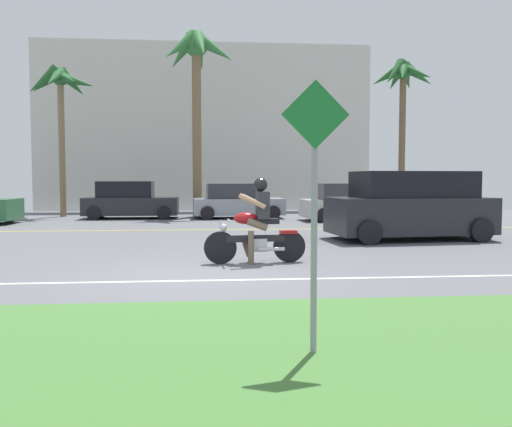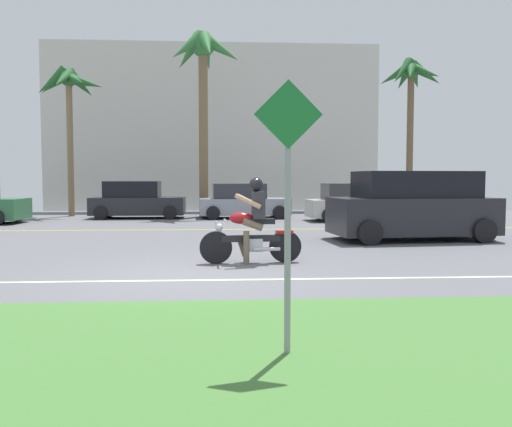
% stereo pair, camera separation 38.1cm
% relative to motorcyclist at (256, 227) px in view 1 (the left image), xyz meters
% --- Properties ---
extents(ground, '(56.00, 30.00, 0.04)m').
position_rel_motorcyclist_xyz_m(ground, '(-1.10, 1.70, -0.74)').
color(ground, slate).
extents(grass_median, '(56.00, 3.80, 0.06)m').
position_rel_motorcyclist_xyz_m(grass_median, '(-1.10, -5.40, -0.69)').
color(grass_median, '#477A38').
rests_on(grass_median, ground).
extents(lane_line_near, '(50.40, 0.12, 0.01)m').
position_rel_motorcyclist_xyz_m(lane_line_near, '(-1.10, -1.77, -0.71)').
color(lane_line_near, silver).
rests_on(lane_line_near, ground).
extents(lane_line_far, '(50.40, 0.12, 0.01)m').
position_rel_motorcyclist_xyz_m(lane_line_far, '(-1.10, 7.03, -0.71)').
color(lane_line_far, yellow).
rests_on(lane_line_far, ground).
extents(motorcyclist, '(2.03, 0.66, 1.69)m').
position_rel_motorcyclist_xyz_m(motorcyclist, '(0.00, 0.00, 0.00)').
color(motorcyclist, black).
rests_on(motorcyclist, ground).
extents(suv_nearby, '(4.62, 2.48, 1.87)m').
position_rel_motorcyclist_xyz_m(suv_nearby, '(4.60, 3.76, 0.19)').
color(suv_nearby, '#232328').
rests_on(suv_nearby, ground).
extents(parked_car_1, '(3.88, 1.89, 1.56)m').
position_rel_motorcyclist_xyz_m(parked_car_1, '(-4.22, 12.42, 0.01)').
color(parked_car_1, '#232328').
rests_on(parked_car_1, ground).
extents(parked_car_2, '(3.86, 2.14, 1.46)m').
position_rel_motorcyclist_xyz_m(parked_car_2, '(0.26, 12.21, -0.03)').
color(parked_car_2, '#8C939E').
rests_on(parked_car_2, ground).
extents(parked_car_3, '(4.29, 2.09, 1.48)m').
position_rel_motorcyclist_xyz_m(parked_car_3, '(4.82, 10.46, -0.02)').
color(parked_car_3, beige).
rests_on(parked_car_3, ground).
extents(palm_tree_0, '(2.94, 2.94, 7.04)m').
position_rel_motorcyclist_xyz_m(palm_tree_0, '(7.87, 13.42, 5.23)').
color(palm_tree_0, brown).
rests_on(palm_tree_0, ground).
extents(palm_tree_1, '(3.03, 3.05, 6.61)m').
position_rel_motorcyclist_xyz_m(palm_tree_1, '(-7.33, 13.83, 4.87)').
color(palm_tree_1, '#846B4C').
rests_on(palm_tree_1, ground).
extents(palm_tree_2, '(3.35, 3.49, 8.09)m').
position_rel_motorcyclist_xyz_m(palm_tree_2, '(-1.44, 13.27, 5.87)').
color(palm_tree_2, brown).
rests_on(palm_tree_2, ground).
extents(street_sign, '(0.62, 0.06, 2.56)m').
position_rel_motorcyclist_xyz_m(street_sign, '(0.03, -5.70, 0.84)').
color(street_sign, gray).
rests_on(street_sign, ground).
extents(building_far, '(17.48, 4.00, 8.71)m').
position_rel_motorcyclist_xyz_m(building_far, '(-1.09, 19.70, 3.64)').
color(building_far, beige).
rests_on(building_far, ground).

